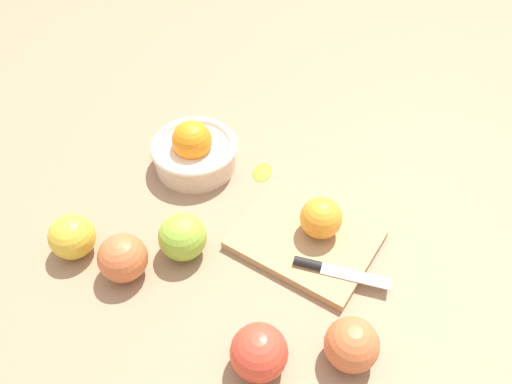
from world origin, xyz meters
TOP-DOWN VIEW (x-y plane):
  - ground_plane at (0.00, 0.00)m, footprint 2.40×2.40m
  - bowl at (-0.19, 0.09)m, footprint 0.16×0.16m
  - cutting_board at (0.07, 0.04)m, footprint 0.23×0.17m
  - orange_on_board at (0.09, 0.06)m, footprint 0.07×0.07m
  - knife at (0.14, -0.00)m, footprint 0.15×0.06m
  - apple_front_left at (-0.24, -0.18)m, footprint 0.08×0.08m
  - apple_front_right at (0.23, -0.11)m, footprint 0.08×0.08m
  - apple_front_left_2 at (-0.09, -0.09)m, footprint 0.08×0.08m
  - apple_front_right_2 at (0.13, -0.19)m, footprint 0.08×0.08m
  - apple_front_left_3 at (-0.14, -0.17)m, footprint 0.08×0.08m
  - citrus_peel at (-0.08, 0.14)m, footprint 0.05×0.06m

SIDE VIEW (x-z plane):
  - ground_plane at x=0.00m, z-range 0.00..0.00m
  - citrus_peel at x=-0.08m, z-range 0.00..0.01m
  - cutting_board at x=0.07m, z-range 0.00..0.02m
  - knife at x=0.14m, z-range 0.01..0.03m
  - apple_front_left at x=-0.24m, z-range 0.00..0.08m
  - apple_front_right at x=0.23m, z-range 0.00..0.08m
  - bowl at x=-0.19m, z-range -0.01..0.09m
  - apple_front_left_3 at x=-0.14m, z-range 0.00..0.08m
  - apple_front_left_2 at x=-0.09m, z-range 0.00..0.08m
  - apple_front_right_2 at x=0.13m, z-range 0.00..0.08m
  - orange_on_board at x=0.09m, z-range 0.02..0.09m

